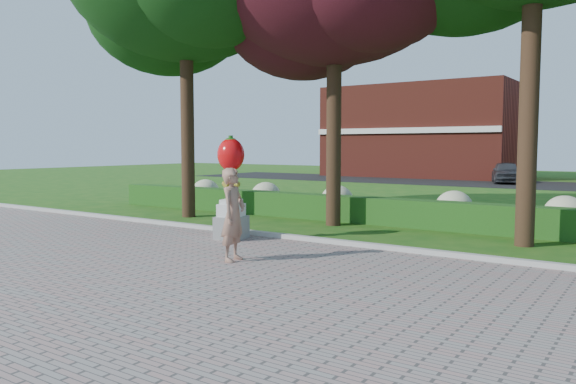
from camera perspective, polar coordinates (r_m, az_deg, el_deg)
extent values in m
plane|color=#1D5415|center=(10.87, -2.04, -7.88)|extent=(100.00, 100.00, 0.00)
cube|color=gray|center=(8.12, -19.48, -12.37)|extent=(40.00, 14.00, 0.04)
cube|color=#ADADA5|center=(13.34, 5.66, -5.22)|extent=(40.00, 0.18, 0.15)
cube|color=#1A4915|center=(16.88, 12.22, -2.11)|extent=(24.00, 0.70, 0.80)
ellipsoid|color=#BEC193|center=(22.61, -8.37, 0.03)|extent=(1.10, 1.10, 0.99)
ellipsoid|color=#BEC193|center=(20.69, -2.25, -0.35)|extent=(1.10, 1.10, 0.99)
ellipsoid|color=#BEC193|center=(19.06, 5.00, -0.80)|extent=(1.10, 1.10, 0.99)
ellipsoid|color=#BEC193|center=(17.46, 16.51, -1.48)|extent=(1.10, 1.10, 0.99)
ellipsoid|color=#BEC193|center=(16.79, 26.30, -2.01)|extent=(1.10, 1.10, 0.99)
cube|color=black|center=(37.15, 24.55, 0.62)|extent=(50.00, 8.00, 0.02)
cube|color=maroon|center=(45.57, 13.49, 5.98)|extent=(14.00, 8.00, 7.00)
cylinder|color=black|center=(19.01, -10.19, 7.61)|extent=(0.44, 0.44, 6.72)
ellipsoid|color=black|center=(21.49, -12.05, 17.59)|extent=(5.76, 5.76, 4.61)
cylinder|color=black|center=(16.76, 4.68, 7.11)|extent=(0.44, 0.44, 6.16)
ellipsoid|color=black|center=(18.83, 1.57, 17.68)|extent=(5.28, 5.28, 4.22)
cylinder|color=black|center=(14.37, 23.32, 9.40)|extent=(0.44, 0.44, 7.28)
cube|color=gray|center=(14.20, -5.77, -3.61)|extent=(0.87, 0.87, 0.57)
cube|color=silver|center=(14.14, -5.79, -1.84)|extent=(0.70, 0.70, 0.32)
cube|color=silver|center=(14.12, -5.79, -0.98)|extent=(0.56, 0.56, 0.11)
cylinder|color=olive|center=(14.08, -5.80, 0.53)|extent=(0.25, 0.25, 0.63)
ellipsoid|color=olive|center=(14.06, -5.82, 1.82)|extent=(0.29, 0.29, 0.21)
cylinder|color=olive|center=(14.20, -6.36, 0.84)|extent=(0.14, 0.12, 0.12)
cylinder|color=olive|center=(13.96, -5.24, 0.78)|extent=(0.14, 0.12, 0.12)
cylinder|color=olive|center=(13.95, -6.26, 0.77)|extent=(0.14, 0.14, 0.14)
cylinder|color=olive|center=(14.06, -5.82, 2.19)|extent=(0.09, 0.09, 0.06)
ellipsoid|color=red|center=(14.05, -5.83, 3.80)|extent=(0.71, 0.63, 0.82)
ellipsoid|color=red|center=(14.18, -6.46, 3.71)|extent=(0.35, 0.35, 0.52)
ellipsoid|color=red|center=(13.92, -5.19, 3.70)|extent=(0.35, 0.35, 0.52)
cylinder|color=#1E5C15|center=(14.05, -5.85, 5.46)|extent=(0.11, 0.11, 0.14)
ellipsoid|color=#1E5C15|center=(14.05, -5.84, 5.32)|extent=(0.27, 0.27, 0.09)
imported|color=#9F715B|center=(11.39, -5.59, -2.30)|extent=(0.60, 0.77, 1.89)
imported|color=#383A3F|center=(38.38, 21.29, 1.89)|extent=(2.76, 4.35, 1.38)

